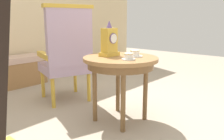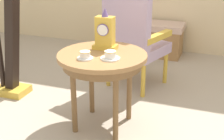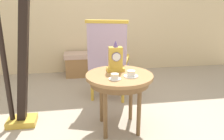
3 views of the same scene
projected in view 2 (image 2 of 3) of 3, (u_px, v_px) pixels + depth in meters
The scene contains 8 objects.
ground_plane at pixel (99, 123), 2.79m from camera, with size 10.00×10.00×0.00m, color tan.
side_table at pixel (102, 63), 2.56m from camera, with size 0.71×0.71×0.63m.
teacup_left at pixel (85, 55), 2.41m from camera, with size 0.12×0.12×0.06m.
teacup_right at pixel (110, 55), 2.41m from camera, with size 0.15×0.15×0.06m.
mantel_clock at pixel (105, 33), 2.60m from camera, with size 0.19×0.11×0.34m.
armchair at pixel (132, 33), 3.26m from camera, with size 0.68×0.67×1.14m.
harp at pixel (7, 25), 3.06m from camera, with size 0.40×0.24×1.78m.
window_bench at pixel (145, 38), 4.45m from camera, with size 1.04×0.40×0.44m.
Camera 2 is at (0.93, -2.24, 1.45)m, focal length 52.27 mm.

